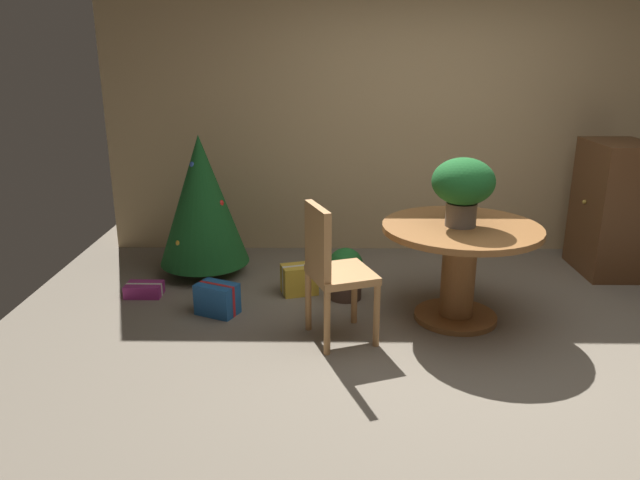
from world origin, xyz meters
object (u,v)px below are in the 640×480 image
object	(u,v)px
wooden_chair_left	(332,266)
gift_box_purple	(144,290)
flower_vase	(463,185)
holiday_tree	(202,200)
gift_box_blue	(217,299)
round_dining_table	(460,256)
wooden_cabinet	(612,208)
gift_box_gold	(299,279)
potted_plant	(345,273)

from	to	relation	value
wooden_chair_left	gift_box_purple	bearing A→B (deg)	153.68
flower_vase	wooden_chair_left	size ratio (longest dim) A/B	0.50
wooden_chair_left	holiday_tree	distance (m)	1.67
flower_vase	gift_box_blue	bearing A→B (deg)	177.37
round_dining_table	gift_box_blue	world-z (taller)	round_dining_table
round_dining_table	holiday_tree	distance (m)	2.22
gift_box_purple	wooden_cabinet	world-z (taller)	wooden_cabinet
gift_box_purple	gift_box_gold	world-z (taller)	gift_box_gold
wooden_chair_left	wooden_cabinet	bearing A→B (deg)	29.00
wooden_chair_left	wooden_cabinet	distance (m)	2.80
flower_vase	gift_box_purple	bearing A→B (deg)	170.14
holiday_tree	gift_box_purple	xyz separation A→B (m)	(-0.40, -0.51, -0.62)
holiday_tree	gift_box_gold	distance (m)	1.10
round_dining_table	gift_box_purple	xyz separation A→B (m)	(-2.41, 0.41, -0.44)
wooden_chair_left	gift_box_gold	xyz separation A→B (m)	(-0.25, 0.81, -0.41)
flower_vase	gift_box_gold	size ratio (longest dim) A/B	1.49
potted_plant	gift_box_blue	bearing A→B (deg)	-162.00
round_dining_table	gift_box_blue	bearing A→B (deg)	177.67
holiday_tree	potted_plant	world-z (taller)	holiday_tree
round_dining_table	holiday_tree	size ratio (longest dim) A/B	0.91
wooden_chair_left	gift_box_blue	bearing A→B (deg)	154.48
wooden_chair_left	potted_plant	distance (m)	0.80
gift_box_purple	gift_box_gold	xyz separation A→B (m)	(1.25, 0.07, 0.07)
gift_box_purple	holiday_tree	bearing A→B (deg)	51.93
gift_box_gold	potted_plant	distance (m)	0.39
round_dining_table	gift_box_gold	bearing A→B (deg)	157.75
wooden_cabinet	potted_plant	distance (m)	2.44
round_dining_table	wooden_cabinet	size ratio (longest dim) A/B	0.97
flower_vase	wooden_chair_left	xyz separation A→B (m)	(-0.90, -0.32, -0.48)
holiday_tree	potted_plant	size ratio (longest dim) A/B	2.96
holiday_tree	gift_box_purple	world-z (taller)	holiday_tree
wooden_chair_left	gift_box_gold	world-z (taller)	wooden_chair_left
holiday_tree	wooden_cabinet	distance (m)	3.55
gift_box_gold	wooden_cabinet	bearing A→B (deg)	11.41
wooden_cabinet	holiday_tree	bearing A→B (deg)	-178.30
gift_box_blue	wooden_cabinet	xyz separation A→B (m)	(3.29, 0.95, 0.46)
potted_plant	round_dining_table	bearing A→B (deg)	-25.74
wooden_chair_left	potted_plant	size ratio (longest dim) A/B	2.29
round_dining_table	wooden_chair_left	bearing A→B (deg)	-160.00
round_dining_table	gift_box_blue	xyz separation A→B (m)	(-1.76, 0.07, -0.37)
wooden_chair_left	gift_box_blue	xyz separation A→B (m)	(-0.85, 0.40, -0.41)
gift_box_blue	holiday_tree	bearing A→B (deg)	106.59
gift_box_purple	gift_box_gold	size ratio (longest dim) A/B	0.90
gift_box_gold	wooden_cabinet	xyz separation A→B (m)	(2.70, 0.55, 0.46)
round_dining_table	potted_plant	distance (m)	0.93
holiday_tree	gift_box_purple	distance (m)	0.89
holiday_tree	gift_box_purple	size ratio (longest dim) A/B	4.26
gift_box_gold	gift_box_purple	bearing A→B (deg)	-176.80
gift_box_blue	gift_box_purple	size ratio (longest dim) A/B	1.21
holiday_tree	wooden_cabinet	size ratio (longest dim) A/B	1.06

